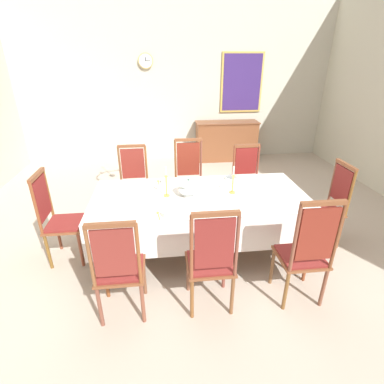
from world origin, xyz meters
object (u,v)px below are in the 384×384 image
object	(u,v)px
chair_north_b	(189,178)
spoon_secondary	(158,214)
chair_south_b	(211,259)
spoon_primary	(158,182)
chair_head_east	(328,203)
bowl_near_right	(169,213)
bowl_far_left	(231,178)
bowl_near_left	(168,181)
mounted_clock	(146,61)
soup_tureen	(189,187)
candlestick_west	(166,184)
chair_south_a	(119,267)
chair_north_a	(134,182)
chair_north_c	(247,178)
framed_painting	(242,83)
sideboard	(226,141)
candlestick_east	(233,183)
chair_south_c	(306,251)
chair_head_west	(58,217)
dining_table	(200,200)

from	to	relation	value
chair_north_b	spoon_secondary	world-z (taller)	chair_north_b
chair_south_b	spoon_primary	xyz separation A→B (m)	(-0.46, 1.41, 0.20)
chair_head_east	bowl_near_right	size ratio (longest dim) A/B	6.71
chair_south_b	bowl_far_left	world-z (taller)	chair_south_b
bowl_near_left	chair_north_b	bearing A→B (deg)	58.68
spoon_secondary	mounted_clock	bearing A→B (deg)	84.71
chair_head_east	soup_tureen	world-z (taller)	chair_head_east
soup_tureen	candlestick_west	world-z (taller)	candlestick_west
chair_south_a	spoon_secondary	size ratio (longest dim) A/B	6.17
chair_north_a	chair_head_east	xyz separation A→B (m)	(2.52, -0.97, -0.00)
chair_north_c	framed_painting	world-z (taller)	framed_painting
chair_south_a	mounted_clock	xyz separation A→B (m)	(0.20, 4.71, 1.61)
chair_north_b	sideboard	distance (m)	2.77
chair_south_b	candlestick_east	world-z (taller)	chair_south_b
candlestick_east	spoon_primary	bearing A→B (deg)	153.45
chair_north_c	bowl_far_left	size ratio (longest dim) A/B	6.15
chair_north_b	chair_north_c	distance (m)	0.90
chair_head_east	candlestick_east	distance (m)	1.31
chair_south_c	spoon_primary	size ratio (longest dim) A/B	6.65
candlestick_east	bowl_near_left	distance (m)	0.87
bowl_near_right	framed_painting	xyz separation A→B (m)	(1.85, 4.19, 0.93)
chair_south_b	chair_north_c	xyz separation A→B (m)	(0.90, 1.94, -0.03)
chair_north_c	chair_head_east	world-z (taller)	chair_head_east
candlestick_west	candlestick_east	size ratio (longest dim) A/B	1.08
chair_south_a	spoon_primary	distance (m)	1.47
chair_south_b	candlestick_west	xyz separation A→B (m)	(-0.36, 0.97, 0.34)
bowl_near_left	sideboard	bearing A→B (deg)	64.31
candlestick_west	spoon_primary	world-z (taller)	candlestick_west
framed_painting	mounted_clock	bearing A→B (deg)	-179.75
chair_head_west	chair_head_east	xyz separation A→B (m)	(3.32, -0.00, -0.01)
candlestick_east	framed_painting	distance (m)	3.98
spoon_secondary	mounted_clock	distance (m)	4.39
chair_head_west	sideboard	distance (m)	4.46
bowl_near_right	sideboard	size ratio (longest dim) A/B	0.11
chair_south_a	candlestick_east	xyz separation A→B (m)	(1.25, 0.97, 0.34)
chair_north_a	soup_tureen	distance (m)	1.25
bowl_far_left	framed_painting	bearing A→B (deg)	73.53
chair_south_c	spoon_primary	bearing A→B (deg)	133.99
chair_south_a	chair_north_b	bearing A→B (deg)	66.83
chair_south_a	chair_south_c	bearing A→B (deg)	-0.18
dining_table	chair_south_a	xyz separation A→B (m)	(-0.86, -0.97, -0.13)
spoon_primary	framed_painting	xyz separation A→B (m)	(1.95, 3.31, 0.95)
chair_south_c	spoon_secondary	bearing A→B (deg)	158.04
candlestick_west	bowl_far_left	world-z (taller)	candlestick_west
chair_north_b	candlestick_west	distance (m)	1.09
candlestick_east	bowl_near_right	xyz separation A→B (m)	(-0.78, -0.45, -0.12)
chair_north_c	mounted_clock	world-z (taller)	mounted_clock
bowl_near_right	chair_head_east	bearing A→B (deg)	12.31
dining_table	soup_tureen	bearing A→B (deg)	180.00
chair_north_a	soup_tureen	world-z (taller)	chair_north_a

